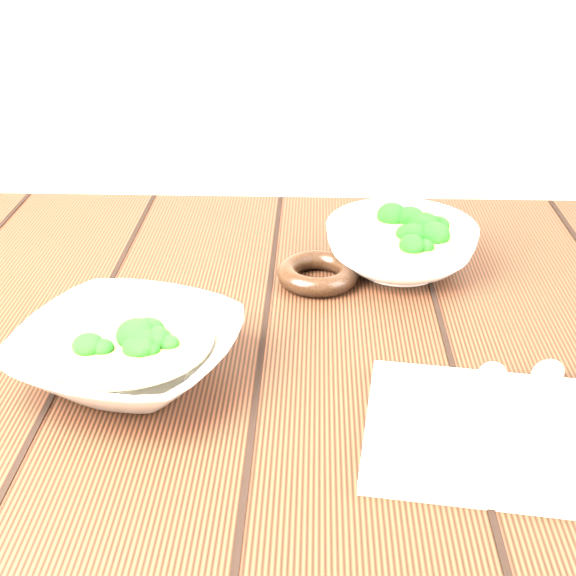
# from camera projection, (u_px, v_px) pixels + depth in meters

# --- Properties ---
(table) EXTENTS (1.20, 0.80, 0.75)m
(table) POSITION_uv_depth(u_px,v_px,m) (283.00, 411.00, 0.96)
(table) COLOR #351A0F
(table) RESTS_ON ground
(soup_bowl_front) EXTENTS (0.27, 0.27, 0.06)m
(soup_bowl_front) POSITION_uv_depth(u_px,v_px,m) (128.00, 351.00, 0.80)
(soup_bowl_front) COLOR silver
(soup_bowl_front) RESTS_ON table
(soup_bowl_back) EXTENTS (0.23, 0.23, 0.07)m
(soup_bowl_back) POSITION_uv_depth(u_px,v_px,m) (401.00, 245.00, 1.02)
(soup_bowl_back) COLOR silver
(soup_bowl_back) RESTS_ON table
(trivet) EXTENTS (0.13, 0.13, 0.02)m
(trivet) POSITION_uv_depth(u_px,v_px,m) (318.00, 273.00, 0.99)
(trivet) COLOR black
(trivet) RESTS_ON table
(napkin) EXTENTS (0.25, 0.22, 0.01)m
(napkin) POSITION_uv_depth(u_px,v_px,m) (494.00, 434.00, 0.72)
(napkin) COLOR beige
(napkin) RESTS_ON table
(spoon_left) EXTENTS (0.08, 0.19, 0.01)m
(spoon_left) POSITION_uv_depth(u_px,v_px,m) (487.00, 397.00, 0.76)
(spoon_left) COLOR #9D978A
(spoon_left) RESTS_ON napkin
(spoon_right) EXTENTS (0.11, 0.17, 0.01)m
(spoon_right) POSITION_uv_depth(u_px,v_px,m) (537.00, 391.00, 0.76)
(spoon_right) COLOR #9D978A
(spoon_right) RESTS_ON napkin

